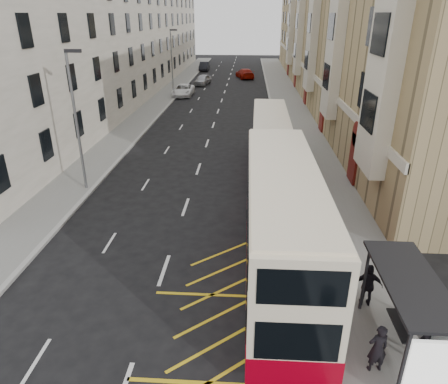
# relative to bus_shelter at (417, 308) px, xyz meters

# --- Properties ---
(ground) EXTENTS (200.00, 200.00, 0.00)m
(ground) POSITION_rel_bus_shelter_xyz_m (-8.34, 0.39, -2.14)
(ground) COLOR black
(ground) RESTS_ON ground
(pavement_right) EXTENTS (4.00, 120.00, 0.15)m
(pavement_right) POSITION_rel_bus_shelter_xyz_m (-0.34, 30.39, -2.06)
(pavement_right) COLOR slate
(pavement_right) RESTS_ON ground
(pavement_left) EXTENTS (3.00, 120.00, 0.15)m
(pavement_left) POSITION_rel_bus_shelter_xyz_m (-15.84, 30.39, -2.06)
(pavement_left) COLOR slate
(pavement_left) RESTS_ON ground
(kerb_right) EXTENTS (0.25, 120.00, 0.15)m
(kerb_right) POSITION_rel_bus_shelter_xyz_m (-2.34, 30.39, -2.06)
(kerb_right) COLOR #999893
(kerb_right) RESTS_ON ground
(kerb_left) EXTENTS (0.25, 120.00, 0.15)m
(kerb_left) POSITION_rel_bus_shelter_xyz_m (-14.34, 30.39, -2.06)
(kerb_left) COLOR #999893
(kerb_left) RESTS_ON ground
(road_markings) EXTENTS (10.00, 110.00, 0.01)m
(road_markings) POSITION_rel_bus_shelter_xyz_m (-8.34, 45.39, -2.13)
(road_markings) COLOR silver
(road_markings) RESTS_ON ground
(terrace_right) EXTENTS (10.75, 79.00, 15.25)m
(terrace_right) POSITION_rel_bus_shelter_xyz_m (6.54, 45.77, 5.38)
(terrace_right) COLOR tan
(terrace_right) RESTS_ON ground
(terrace_left) EXTENTS (9.18, 79.00, 13.25)m
(terrace_left) POSITION_rel_bus_shelter_xyz_m (-21.77, 45.89, 4.38)
(terrace_left) COLOR silver
(terrace_left) RESTS_ON ground
(bus_shelter) EXTENTS (1.65, 4.25, 2.70)m
(bus_shelter) POSITION_rel_bus_shelter_xyz_m (0.00, 0.00, 0.00)
(bus_shelter) COLOR black
(bus_shelter) RESTS_ON pavement_right
(guard_railing) EXTENTS (0.06, 6.56, 1.01)m
(guard_railing) POSITION_rel_bus_shelter_xyz_m (-2.09, 6.14, -1.28)
(guard_railing) COLOR red
(guard_railing) RESTS_ON pavement_right
(street_lamp_near) EXTENTS (0.93, 0.18, 8.00)m
(street_lamp_near) POSITION_rel_bus_shelter_xyz_m (-14.69, 12.39, 2.50)
(street_lamp_near) COLOR slate
(street_lamp_near) RESTS_ON pavement_left
(street_lamp_far) EXTENTS (0.93, 0.18, 8.00)m
(street_lamp_far) POSITION_rel_bus_shelter_xyz_m (-14.69, 42.39, 2.50)
(street_lamp_far) COLOR slate
(street_lamp_far) RESTS_ON pavement_left
(double_decker_front) EXTENTS (2.72, 11.63, 4.63)m
(double_decker_front) POSITION_rel_bus_shelter_xyz_m (-3.57, 4.42, 0.22)
(double_decker_front) COLOR #FAE8C6
(double_decker_front) RESTS_ON ground
(double_decker_rear) EXTENTS (2.45, 10.00, 3.97)m
(double_decker_rear) POSITION_rel_bus_shelter_xyz_m (-3.49, 16.31, -0.11)
(double_decker_rear) COLOR #FAE8C6
(double_decker_rear) RESTS_ON ground
(pedestrian_near) EXTENTS (0.66, 0.49, 1.64)m
(pedestrian_near) POSITION_rel_bus_shelter_xyz_m (-1.04, -0.42, -1.17)
(pedestrian_near) COLOR black
(pedestrian_near) RESTS_ON pavement_right
(pedestrian_mid) EXTENTS (0.95, 0.89, 1.57)m
(pedestrian_mid) POSITION_rel_bus_shelter_xyz_m (0.60, -0.05, -1.20)
(pedestrian_mid) COLOR black
(pedestrian_mid) RESTS_ON pavement_right
(pedestrian_far) EXTENTS (1.02, 0.51, 1.68)m
(pedestrian_far) POSITION_rel_bus_shelter_xyz_m (-0.53, 2.54, -1.15)
(pedestrian_far) COLOR black
(pedestrian_far) RESTS_ON pavement_right
(white_van) EXTENTS (2.51, 5.33, 1.47)m
(white_van) POSITION_rel_bus_shelter_xyz_m (-13.54, 42.99, -1.40)
(white_van) COLOR white
(white_van) RESTS_ON ground
(car_silver) EXTENTS (2.67, 4.71, 1.51)m
(car_silver) POSITION_rel_bus_shelter_xyz_m (-12.01, 51.96, -1.38)
(car_silver) COLOR #A8AAB0
(car_silver) RESTS_ON ground
(car_dark) EXTENTS (1.66, 4.74, 1.56)m
(car_dark) POSITION_rel_bus_shelter_xyz_m (-13.54, 68.64, -1.36)
(car_dark) COLOR black
(car_dark) RESTS_ON ground
(car_red) EXTENTS (3.52, 5.81, 1.57)m
(car_red) POSITION_rel_bus_shelter_xyz_m (-5.75, 59.12, -1.35)
(car_red) COLOR #900D02
(car_red) RESTS_ON ground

